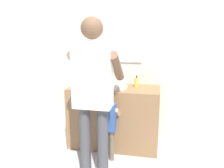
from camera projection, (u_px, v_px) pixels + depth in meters
ground_plane at (110, 155)px, 2.98m from camera, size 14.00×14.00×0.00m
back_wall at (119, 49)px, 3.28m from camera, size 4.40×0.10×2.70m
vanity_cabinet at (114, 117)px, 3.18m from camera, size 1.23×0.54×0.85m
sink_basin at (114, 84)px, 3.06m from camera, size 0.38×0.38×0.11m
faucet at (117, 79)px, 3.27m from camera, size 0.18×0.14×0.18m
toothbrush_cup at (88, 83)px, 3.13m from camera, size 0.07×0.07×0.21m
soap_bottle at (137, 82)px, 3.09m from camera, size 0.06×0.06×0.17m
child_toddler at (108, 121)px, 2.78m from camera, size 0.27×0.27×0.87m
adult_parent at (93, 85)px, 2.38m from camera, size 0.54×0.56×1.73m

